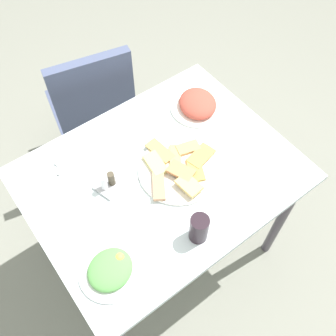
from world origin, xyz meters
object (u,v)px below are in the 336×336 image
(dining_chair, at_px, (93,106))
(paper_napkin, at_px, (72,155))
(condiment_caddy, at_px, (108,184))
(salad_plate_greens, at_px, (111,270))
(fork, at_px, (74,157))
(pide_platter, at_px, (178,169))
(salad_plate_rice, at_px, (198,104))
(soda_can, at_px, (199,228))
(dining_table, at_px, (162,186))
(spoon, at_px, (70,151))

(dining_chair, height_order, paper_napkin, dining_chair)
(dining_chair, relative_size, condiment_caddy, 7.90)
(salad_plate_greens, xyz_separation_m, fork, (0.13, 0.49, -0.01))
(pide_platter, distance_m, salad_plate_rice, 0.34)
(pide_platter, xyz_separation_m, soda_can, (-0.11, -0.26, 0.05))
(salad_plate_greens, xyz_separation_m, soda_can, (0.31, -0.07, 0.04))
(pide_platter, relative_size, salad_plate_greens, 1.55)
(pide_platter, xyz_separation_m, condiment_caddy, (-0.26, 0.10, 0.01))
(dining_table, relative_size, fork, 5.13)
(pide_platter, xyz_separation_m, spoon, (-0.30, 0.33, -0.01))
(salad_plate_rice, relative_size, soda_can, 1.95)
(soda_can, relative_size, spoon, 0.74)
(dining_table, height_order, fork, fork)
(dining_chair, bearing_deg, condiment_caddy, -112.14)
(dining_chair, height_order, condiment_caddy, dining_chair)
(dining_table, bearing_deg, soda_can, -100.45)
(dining_table, relative_size, salad_plate_rice, 4.32)
(dining_table, relative_size, salad_plate_greens, 4.76)
(salad_plate_greens, relative_size, spoon, 1.31)
(dining_table, height_order, pide_platter, pide_platter)
(fork, bearing_deg, salad_plate_rice, -30.95)
(dining_chair, distance_m, condiment_caddy, 0.76)
(dining_table, distance_m, salad_plate_rice, 0.39)
(dining_chair, height_order, fork, dining_chair)
(salad_plate_greens, relative_size, fork, 1.08)
(soda_can, relative_size, paper_napkin, 1.04)
(pide_platter, relative_size, soda_can, 2.74)
(dining_table, bearing_deg, condiment_caddy, 160.87)
(dining_table, height_order, soda_can, soda_can)
(fork, xyz_separation_m, condiment_caddy, (0.04, -0.20, 0.02))
(dining_chair, height_order, spoon, dining_chair)
(dining_chair, height_order, soda_can, same)
(dining_chair, xyz_separation_m, spoon, (-0.30, -0.41, 0.28))
(paper_napkin, xyz_separation_m, fork, (0.00, -0.02, 0.00))
(dining_chair, relative_size, pide_platter, 2.64)
(condiment_caddy, bearing_deg, dining_table, -19.13)
(salad_plate_greens, relative_size, salad_plate_rice, 0.91)
(pide_platter, height_order, salad_plate_greens, salad_plate_greens)
(salad_plate_greens, relative_size, condiment_caddy, 1.93)
(fork, xyz_separation_m, spoon, (0.00, 0.04, 0.00))
(dining_chair, relative_size, salad_plate_rice, 3.71)
(salad_plate_rice, relative_size, condiment_caddy, 2.13)
(dining_chair, bearing_deg, soda_can, -96.75)
(pide_platter, bearing_deg, salad_plate_greens, -156.28)
(dining_table, xyz_separation_m, salad_plate_rice, (0.33, 0.18, 0.12))
(dining_table, xyz_separation_m, condiment_caddy, (-0.20, 0.07, 0.12))
(salad_plate_rice, xyz_separation_m, condiment_caddy, (-0.53, -0.11, 0.00))
(dining_table, relative_size, spoon, 6.23)
(soda_can, bearing_deg, paper_napkin, 107.49)
(salad_plate_rice, xyz_separation_m, spoon, (-0.57, 0.12, -0.02))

